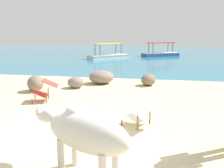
% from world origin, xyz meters
% --- Properties ---
extents(sand_beach, '(18.00, 14.00, 0.04)m').
position_xyz_m(sand_beach, '(0.00, 0.00, 0.02)').
color(sand_beach, '#CCB78E').
rests_on(sand_beach, ground).
extents(water_surface, '(60.00, 36.00, 0.03)m').
position_xyz_m(water_surface, '(0.00, 22.00, 0.00)').
color(water_surface, teal).
rests_on(water_surface, ground).
extents(cow, '(1.78, 1.11, 1.02)m').
position_xyz_m(cow, '(0.69, -1.37, 0.71)').
color(cow, beige).
rests_on(cow, sand_beach).
extents(deck_chair_near, '(0.92, 0.82, 0.68)m').
position_xyz_m(deck_chair_near, '(1.33, 0.83, 0.42)').
color(deck_chair_near, brown).
rests_on(deck_chair_near, sand_beach).
extents(deck_chair_far, '(0.89, 0.75, 0.68)m').
position_xyz_m(deck_chair_far, '(-1.75, 2.48, 0.42)').
color(deck_chair_far, brown).
rests_on(deck_chair_far, sand_beach).
extents(shore_rock_large, '(0.82, 0.95, 0.57)m').
position_xyz_m(shore_rock_large, '(-2.73, 3.72, 0.33)').
color(shore_rock_large, '#756651').
rests_on(shore_rock_large, sand_beach).
extents(shore_rock_medium, '(1.44, 1.44, 0.55)m').
position_xyz_m(shore_rock_medium, '(-0.75, 5.62, 0.31)').
color(shore_rock_medium, gray).
rests_on(shore_rock_medium, sand_beach).
extents(shore_rock_small, '(0.72, 0.83, 0.46)m').
position_xyz_m(shore_rock_small, '(1.19, 5.59, 0.27)').
color(shore_rock_small, '#756651').
rests_on(shore_rock_small, sand_beach).
extents(shore_rock_flat, '(0.85, 0.84, 0.43)m').
position_xyz_m(shore_rock_flat, '(-1.50, 4.55, 0.25)').
color(shore_rock_flat, gray).
rests_on(shore_rock_flat, sand_beach).
extents(boat_white, '(3.35, 3.47, 1.29)m').
position_xyz_m(boat_white, '(-2.86, 16.81, 0.29)').
color(boat_white, white).
rests_on(boat_white, water_surface).
extents(boat_blue, '(3.69, 3.01, 1.29)m').
position_xyz_m(boat_blue, '(1.47, 20.37, 0.29)').
color(boat_blue, '#3866B7').
rests_on(boat_blue, water_surface).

